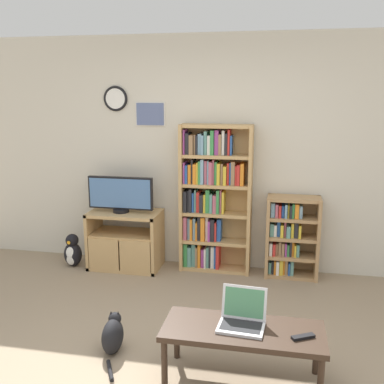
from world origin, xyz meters
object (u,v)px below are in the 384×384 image
(bookshelf_tall, at_px, (211,198))
(cat, at_px, (113,335))
(tv_stand, at_px, (125,240))
(coffee_table, at_px, (243,334))
(television, at_px, (120,194))
(penguin_figurine, at_px, (72,252))
(bookshelf_short, at_px, (289,237))
(laptop, at_px, (242,317))
(remote_near_laptop, at_px, (303,337))

(bookshelf_tall, height_order, cat, bookshelf_tall)
(tv_stand, height_order, coffee_table, tv_stand)
(television, xyz_separation_m, penguin_figurine, (-0.58, -0.08, -0.69))
(tv_stand, relative_size, penguin_figurine, 2.08)
(bookshelf_short, distance_m, penguin_figurine, 2.47)
(tv_stand, relative_size, bookshelf_tall, 0.49)
(laptop, distance_m, cat, 1.06)
(tv_stand, height_order, television, television)
(television, height_order, cat, television)
(coffee_table, distance_m, cat, 1.05)
(television, relative_size, bookshelf_tall, 0.45)
(bookshelf_tall, bearing_deg, tv_stand, -171.63)
(penguin_figurine, bearing_deg, coffee_table, -39.49)
(coffee_table, height_order, cat, coffee_table)
(tv_stand, bearing_deg, television, -163.49)
(coffee_table, xyz_separation_m, penguin_figurine, (-2.12, 1.75, -0.18))
(bookshelf_short, bearing_deg, television, -175.85)
(tv_stand, distance_m, remote_near_laptop, 2.68)
(television, distance_m, bookshelf_short, 1.92)
(television, xyz_separation_m, remote_near_laptop, (1.94, -1.88, -0.45))
(tv_stand, xyz_separation_m, cat, (0.49, -1.67, -0.19))
(remote_near_laptop, bearing_deg, television, 16.80)
(remote_near_laptop, bearing_deg, cat, 52.15)
(bookshelf_short, xyz_separation_m, remote_near_laptop, (0.07, -2.01, -0.04))
(tv_stand, xyz_separation_m, laptop, (1.49, -1.79, 0.13))
(coffee_table, height_order, penguin_figurine, coffee_table)
(coffee_table, distance_m, laptop, 0.12)
(bookshelf_tall, relative_size, coffee_table, 1.49)
(laptop, relative_size, cat, 0.64)
(cat, height_order, penguin_figurine, penguin_figurine)
(cat, bearing_deg, tv_stand, 100.41)
(laptop, bearing_deg, coffee_table, -72.87)
(tv_stand, xyz_separation_m, penguin_figurine, (-0.61, -0.09, -0.16))
(tv_stand, xyz_separation_m, coffee_table, (1.50, -1.84, 0.02))
(bookshelf_short, height_order, cat, bookshelf_short)
(television, height_order, bookshelf_tall, bookshelf_tall)
(coffee_table, height_order, remote_near_laptop, remote_near_laptop)
(tv_stand, bearing_deg, coffee_table, -50.71)
(bookshelf_tall, height_order, laptop, bookshelf_tall)
(coffee_table, bearing_deg, television, 130.07)
(tv_stand, height_order, penguin_figurine, tv_stand)
(bookshelf_tall, bearing_deg, remote_near_laptop, -65.40)
(penguin_figurine, bearing_deg, laptop, -38.89)
(tv_stand, xyz_separation_m, remote_near_laptop, (1.90, -1.89, 0.08))
(remote_near_laptop, xyz_separation_m, penguin_figurine, (-2.52, 1.79, -0.23))
(television, height_order, penguin_figurine, television)
(laptop, distance_m, remote_near_laptop, 0.42)
(remote_near_laptop, relative_size, cat, 0.31)
(bookshelf_tall, bearing_deg, cat, -104.95)
(bookshelf_short, relative_size, coffee_table, 0.81)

